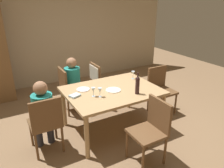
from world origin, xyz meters
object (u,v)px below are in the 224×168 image
chair_left_end (46,121)px  person_man_bearded (43,111)px  person_woman_host (74,81)px  chair_near (152,127)px  wine_glass_near_right (100,90)px  chair_right_end (160,87)px  dining_table (112,94)px  chair_far_left (69,87)px  wine_glass_near_left (133,73)px  wine_glass_centre (93,90)px  chair_far_right (99,79)px  dinner_plate_host (83,89)px  wine_bottle_tall_green (137,85)px  dinner_plate_guest_left (113,90)px

chair_left_end → person_man_bearded: person_man_bearded is taller
person_woman_host → chair_near: bearing=12.0°
wine_glass_near_right → chair_right_end: bearing=9.3°
dining_table → chair_far_left: bearing=114.3°
chair_right_end → wine_glass_near_left: 0.66m
dining_table → wine_glass_centre: wine_glass_centre is taller
chair_right_end → wine_glass_centre: (-1.53, -0.17, 0.32)m
dining_table → chair_far_right: 0.99m
wine_glass_centre → dinner_plate_host: (-0.04, 0.32, -0.10)m
person_woman_host → wine_glass_centre: (-0.06, -1.04, 0.21)m
wine_glass_centre → chair_far_right: bearing=60.0°
wine_bottle_tall_green → dinner_plate_guest_left: (-0.27, 0.30, -0.15)m
wine_glass_near_left → wine_glass_near_right: same height
chair_right_end → wine_bottle_tall_green: (-0.88, -0.43, 0.37)m
chair_near → wine_bottle_tall_green: 0.74m
chair_left_end → wine_glass_near_right: (0.85, -0.06, 0.32)m
chair_right_end → person_man_bearded: (-2.30, -0.06, 0.12)m
dining_table → chair_right_end: size_ratio=1.67×
person_man_bearded → wine_glass_near_right: 0.89m
chair_far_left → chair_near: bearing=15.2°
wine_bottle_tall_green → wine_glass_near_left: (0.33, 0.60, -0.05)m
dining_table → dinner_plate_guest_left: (-0.00, -0.04, 0.09)m
dinner_plate_guest_left → chair_far_left: bearing=113.3°
person_man_bearded → chair_far_left: bearing=52.5°
chair_far_left → chair_left_end: same height
chair_far_left → wine_bottle_tall_green: (0.70, -1.30, 0.37)m
person_man_bearded → dinner_plate_host: 0.76m
person_woman_host → dinner_plate_host: 0.74m
dining_table → person_man_bearded: size_ratio=1.37×
person_woman_host → dinner_plate_guest_left: bearing=17.6°
wine_glass_near_right → wine_glass_centre: bearing=142.0°
chair_far_left → wine_bottle_tall_green: size_ratio=2.57×
chair_near → chair_right_end: (1.06, 1.04, 0.00)m
person_man_bearded → wine_glass_near_left: 1.77m
wine_bottle_tall_green → dinner_plate_host: size_ratio=1.62×
chair_right_end → dining_table: bearing=4.3°
wine_glass_centre → wine_glass_near_right: size_ratio=1.00×
chair_left_end → chair_far_right: (1.37, 1.04, 0.06)m
chair_right_end → wine_bottle_tall_green: 1.05m
chair_far_left → wine_bottle_tall_green: bearing=28.3°
wine_glass_near_left → dinner_plate_guest_left: (-0.60, -0.30, -0.10)m
chair_near → wine_bottle_tall_green: (0.18, 0.61, 0.37)m
chair_far_right → wine_glass_near_right: size_ratio=6.17×
chair_far_right → dinner_plate_host: (-0.65, -0.72, 0.16)m
wine_glass_near_left → person_man_bearded: bearing=-172.6°
chair_far_right → chair_near: bearing=-4.0°
dining_table → wine_bottle_tall_green: bearing=-52.1°
chair_near → chair_left_end: bearing=54.8°
chair_far_right → wine_bottle_tall_green: bearing=2.0°
dining_table → chair_far_right: size_ratio=1.67×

